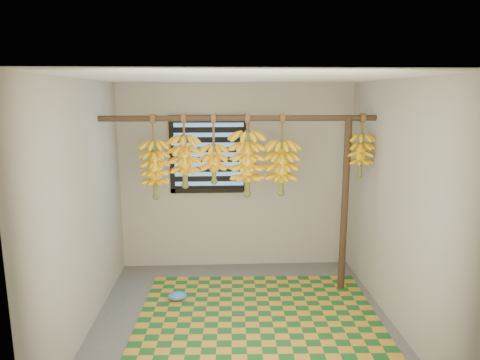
{
  "coord_description": "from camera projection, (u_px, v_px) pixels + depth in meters",
  "views": [
    {
      "loc": [
        -0.22,
        -3.94,
        2.25
      ],
      "look_at": [
        0.0,
        0.55,
        1.35
      ],
      "focal_mm": 32.0,
      "sensor_mm": 36.0,
      "label": 1
    }
  ],
  "objects": [
    {
      "name": "wall_right",
      "position": [
        397.0,
        205.0,
        4.15
      ],
      "size": [
        0.01,
        3.0,
        2.4
      ],
      "primitive_type": "cube",
      "color": "gray",
      "rests_on": "floor"
    },
    {
      "name": "banana_bunch_b",
      "position": [
        185.0,
        161.0,
        4.67
      ],
      "size": [
        0.33,
        0.33,
        0.8
      ],
      "color": "brown",
      "rests_on": "hanging_pole"
    },
    {
      "name": "plastic_bag",
      "position": [
        177.0,
        296.0,
        4.74
      ],
      "size": [
        0.23,
        0.17,
        0.09
      ],
      "primitive_type": "ellipsoid",
      "rotation": [
        0.0,
        0.0,
        0.07
      ],
      "color": "#3174B7",
      "rests_on": "woven_mat"
    },
    {
      "name": "woven_mat",
      "position": [
        258.0,
        317.0,
        4.4
      ],
      "size": [
        2.53,
        2.05,
        0.01
      ],
      "primitive_type": "cube",
      "rotation": [
        0.0,
        0.0,
        -0.03
      ],
      "color": "#17501F",
      "rests_on": "floor"
    },
    {
      "name": "support_post",
      "position": [
        345.0,
        207.0,
        4.86
      ],
      "size": [
        0.08,
        0.08,
        2.0
      ],
      "primitive_type": "cylinder",
      "color": "#3B271C",
      "rests_on": "floor"
    },
    {
      "name": "banana_bunch_f",
      "position": [
        360.0,
        155.0,
        4.75
      ],
      "size": [
        0.29,
        0.29,
        0.71
      ],
      "color": "brown",
      "rests_on": "hanging_pole"
    },
    {
      "name": "floor",
      "position": [
        243.0,
        322.0,
        4.31
      ],
      "size": [
        3.0,
        3.0,
        0.01
      ],
      "primitive_type": "cube",
      "color": "#4F4F4F",
      "rests_on": "ground"
    },
    {
      "name": "banana_bunch_a",
      "position": [
        155.0,
        169.0,
        4.67
      ],
      "size": [
        0.32,
        0.32,
        0.93
      ],
      "color": "brown",
      "rests_on": "hanging_pole"
    },
    {
      "name": "wall_left",
      "position": [
        83.0,
        209.0,
        4.01
      ],
      "size": [
        0.01,
        3.0,
        2.4
      ],
      "primitive_type": "cube",
      "color": "gray",
      "rests_on": "floor"
    },
    {
      "name": "hanging_pole",
      "position": [
        239.0,
        118.0,
        4.61
      ],
      "size": [
        3.0,
        0.06,
        0.06
      ],
      "primitive_type": "cylinder",
      "rotation": [
        0.0,
        1.57,
        0.0
      ],
      "color": "#3B271C",
      "rests_on": "wall_left"
    },
    {
      "name": "banana_bunch_c",
      "position": [
        214.0,
        164.0,
        4.69
      ],
      "size": [
        0.32,
        0.32,
        0.76
      ],
      "color": "brown",
      "rests_on": "hanging_pole"
    },
    {
      "name": "wall_back",
      "position": [
        236.0,
        177.0,
        5.55
      ],
      "size": [
        3.0,
        0.01,
        2.4
      ],
      "primitive_type": "cube",
      "color": "gray",
      "rests_on": "floor"
    },
    {
      "name": "ceiling",
      "position": [
        243.0,
        77.0,
        3.84
      ],
      "size": [
        3.0,
        3.0,
        0.01
      ],
      "primitive_type": "cube",
      "color": "silver",
      "rests_on": "wall_back"
    },
    {
      "name": "banana_bunch_d",
      "position": [
        247.0,
        164.0,
        4.71
      ],
      "size": [
        0.37,
        0.37,
        0.9
      ],
      "color": "brown",
      "rests_on": "hanging_pole"
    },
    {
      "name": "window",
      "position": [
        209.0,
        155.0,
        5.45
      ],
      "size": [
        1.0,
        0.04,
        1.0
      ],
      "color": "black",
      "rests_on": "wall_back"
    },
    {
      "name": "banana_bunch_e",
      "position": [
        281.0,
        168.0,
        4.74
      ],
      "size": [
        0.38,
        0.38,
        0.9
      ],
      "color": "brown",
      "rests_on": "hanging_pole"
    }
  ]
}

